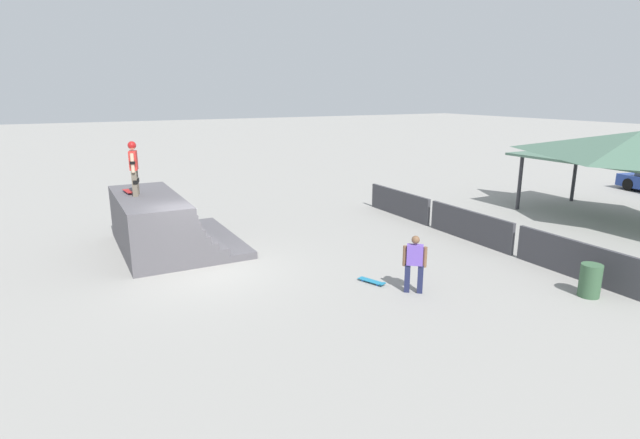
{
  "coord_description": "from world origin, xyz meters",
  "views": [
    {
      "loc": [
        13.71,
        -3.46,
        5.04
      ],
      "look_at": [
        -0.19,
        3.91,
        1.0
      ],
      "focal_mm": 28.0,
      "sensor_mm": 36.0,
      "label": 1
    }
  ],
  "objects_px": {
    "skater_on_deck": "(134,165)",
    "skateboard_on_deck": "(129,191)",
    "bystander_walking": "(415,261)",
    "trash_bin": "(590,280)",
    "skateboard_on_ground": "(372,281)"
  },
  "relations": [
    {
      "from": "skateboard_on_deck",
      "to": "skateboard_on_ground",
      "type": "distance_m",
      "value": 8.59
    },
    {
      "from": "skateboard_on_deck",
      "to": "trash_bin",
      "type": "xyz_separation_m",
      "value": [
        9.88,
        9.58,
        -1.45
      ]
    },
    {
      "from": "skater_on_deck",
      "to": "bystander_walking",
      "type": "distance_m",
      "value": 9.28
    },
    {
      "from": "skater_on_deck",
      "to": "skateboard_on_deck",
      "type": "distance_m",
      "value": 1.07
    },
    {
      "from": "skateboard_on_deck",
      "to": "bystander_walking",
      "type": "bearing_deg",
      "value": 31.16
    },
    {
      "from": "skateboard_on_ground",
      "to": "bystander_walking",
      "type": "bearing_deg",
      "value": 9.31
    },
    {
      "from": "bystander_walking",
      "to": "skateboard_on_ground",
      "type": "xyz_separation_m",
      "value": [
        -1.01,
        -0.59,
        -0.79
      ]
    },
    {
      "from": "skateboard_on_deck",
      "to": "bystander_walking",
      "type": "xyz_separation_m",
      "value": [
        7.59,
        5.81,
        -1.03
      ]
    },
    {
      "from": "bystander_walking",
      "to": "skateboard_on_ground",
      "type": "relative_size",
      "value": 1.84
    },
    {
      "from": "skateboard_on_deck",
      "to": "bystander_walking",
      "type": "height_order",
      "value": "skateboard_on_deck"
    },
    {
      "from": "skater_on_deck",
      "to": "skateboard_on_ground",
      "type": "xyz_separation_m",
      "value": [
        6.1,
        5.05,
        -2.75
      ]
    },
    {
      "from": "skateboard_on_deck",
      "to": "bystander_walking",
      "type": "distance_m",
      "value": 9.61
    },
    {
      "from": "skateboard_on_deck",
      "to": "skateboard_on_ground",
      "type": "bearing_deg",
      "value": 32.15
    },
    {
      "from": "skater_on_deck",
      "to": "skateboard_on_deck",
      "type": "relative_size",
      "value": 2.05
    },
    {
      "from": "skater_on_deck",
      "to": "bystander_walking",
      "type": "relative_size",
      "value": 1.13
    }
  ]
}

